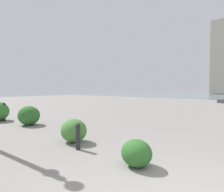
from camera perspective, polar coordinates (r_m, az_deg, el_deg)
bollard_near at (r=4.86m, az=-10.63°, el=-12.12°), size 0.13×0.13×0.69m
bollard_mid at (r=10.20m, az=-30.77°, el=-4.20°), size 0.13×0.13×0.90m
shrub_low at (r=3.87m, az=7.69°, el=-17.29°), size 0.64×0.58×0.55m
shrub_round at (r=8.63m, az=-24.61°, el=-5.59°), size 0.97×0.87×0.82m
shrub_wide at (r=5.53m, az=-11.93°, el=-10.56°), size 0.80×0.72×0.68m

